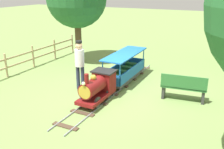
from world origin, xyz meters
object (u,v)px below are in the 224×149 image
Objects in this scene: locomotive at (98,86)px; conductor_person at (80,61)px; passenger_car at (125,69)px; park_bench at (183,87)px.

locomotive is 0.89× the size of conductor_person.
locomotive is at bearing 90.00° from passenger_car.
locomotive is 0.61× the size of passenger_car.
conductor_person is at bearing -30.17° from locomotive.
passenger_car is 2.34m from park_bench.
locomotive is 1.22m from conductor_person.
park_bench is at bearing -169.21° from conductor_person.
park_bench is at bearing -152.08° from locomotive.
conductor_person is at bearing 54.64° from passenger_car.
conductor_person is at bearing 10.79° from park_bench.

